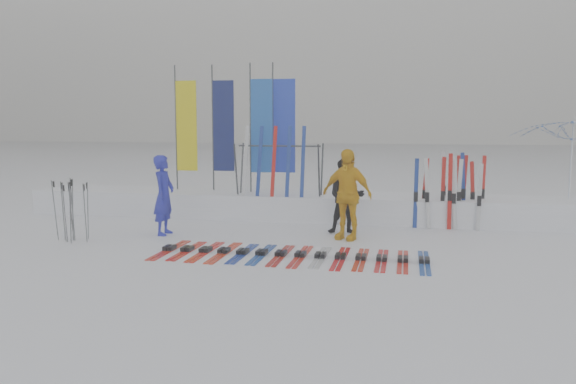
% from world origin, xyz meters
% --- Properties ---
extents(ground, '(120.00, 120.00, 0.00)m').
position_xyz_m(ground, '(0.00, 0.00, 0.00)').
color(ground, white).
rests_on(ground, ground).
extents(snow_bank, '(14.00, 1.60, 0.60)m').
position_xyz_m(snow_bank, '(0.00, 4.60, 0.30)').
color(snow_bank, white).
rests_on(snow_bank, ground).
extents(person_blue, '(0.42, 0.62, 1.66)m').
position_xyz_m(person_blue, '(-2.50, 1.92, 0.83)').
color(person_blue, '#1E23B1').
rests_on(person_blue, ground).
extents(person_black, '(0.81, 0.66, 1.58)m').
position_xyz_m(person_black, '(1.19, 2.79, 0.79)').
color(person_black, black).
rests_on(person_black, ground).
extents(person_yellow, '(1.15, 0.79, 1.81)m').
position_xyz_m(person_yellow, '(1.26, 2.22, 0.91)').
color(person_yellow, '#EFB10F').
rests_on(person_yellow, ground).
extents(tent_canopy, '(3.24, 3.28, 2.50)m').
position_xyz_m(tent_canopy, '(6.13, 5.03, 1.25)').
color(tent_canopy, white).
rests_on(tent_canopy, ground).
extents(ski_row, '(4.70, 1.70, 0.07)m').
position_xyz_m(ski_row, '(0.48, 0.54, 0.04)').
color(ski_row, red).
rests_on(ski_row, ground).
extents(pole_cluster, '(0.73, 0.56, 1.25)m').
position_xyz_m(pole_cluster, '(-4.03, 0.93, 0.59)').
color(pole_cluster, '#595B60').
rests_on(pole_cluster, ground).
extents(feather_flags, '(3.17, 0.26, 3.20)m').
position_xyz_m(feather_flags, '(-1.80, 4.82, 2.24)').
color(feather_flags, '#383A3F').
rests_on(feather_flags, ground).
extents(ski_rack, '(2.04, 0.80, 1.23)m').
position_xyz_m(ski_rack, '(-0.57, 4.20, 1.38)').
color(ski_rack, '#383A3F').
rests_on(ski_rack, ground).
extents(upright_skis, '(1.59, 1.07, 1.69)m').
position_xyz_m(upright_skis, '(3.44, 4.13, 0.79)').
color(upright_skis, red).
rests_on(upright_skis, ground).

